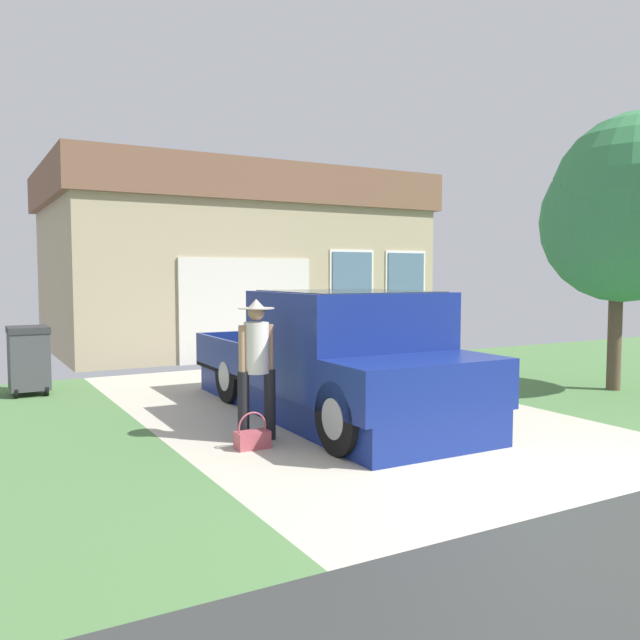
% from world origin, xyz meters
% --- Properties ---
extents(pickup_truck, '(2.20, 5.24, 1.71)m').
position_xyz_m(pickup_truck, '(-0.18, 3.79, 0.76)').
color(pickup_truck, navy).
rests_on(pickup_truck, ground).
extents(person_with_hat, '(0.46, 0.41, 1.64)m').
position_xyz_m(person_with_hat, '(-1.65, 3.28, 0.94)').
color(person_with_hat, black).
rests_on(person_with_hat, ground).
extents(handbag, '(0.37, 0.20, 0.41)m').
position_xyz_m(handbag, '(-1.83, 3.00, 0.12)').
color(handbag, '#B24C56').
rests_on(handbag, ground).
extents(house_with_garage, '(9.20, 6.09, 4.46)m').
position_xyz_m(house_with_garage, '(1.80, 12.72, 2.26)').
color(house_with_garage, tan).
rests_on(house_with_garage, ground).
extents(front_yard_tree, '(2.75, 2.86, 4.49)m').
position_xyz_m(front_yard_tree, '(4.89, 3.20, 2.96)').
color(front_yard_tree, brown).
rests_on(front_yard_tree, ground).
extents(wheeled_trash_bin, '(0.60, 0.72, 1.09)m').
position_xyz_m(wheeled_trash_bin, '(-3.63, 7.74, 0.59)').
color(wheeled_trash_bin, '#424247').
rests_on(wheeled_trash_bin, ground).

